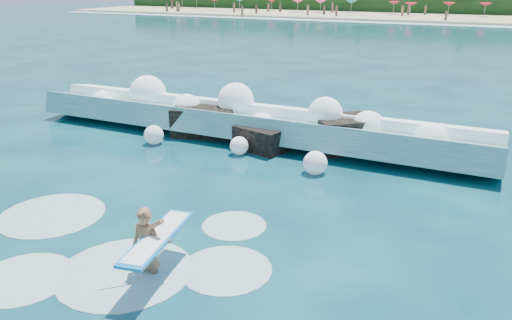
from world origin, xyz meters
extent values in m
plane|color=#07293B|center=(0.00, 0.00, 0.00)|extent=(200.00, 200.00, 0.00)
cube|color=tan|center=(0.00, 78.00, 0.20)|extent=(140.00, 20.00, 0.40)
cube|color=silver|center=(0.00, 67.00, 0.04)|extent=(140.00, 5.00, 0.08)
cube|color=black|center=(0.00, 88.00, 2.50)|extent=(140.00, 4.00, 5.00)
cube|color=teal|center=(-1.50, 7.20, 0.47)|extent=(18.77, 2.86, 1.57)
cube|color=white|center=(-1.50, 8.00, 0.94)|extent=(18.77, 1.32, 0.73)
cube|color=black|center=(-3.23, 7.04, 0.46)|extent=(2.90, 2.50, 1.33)
cube|color=black|center=(-0.23, 6.24, 0.36)|extent=(2.15, 1.85, 1.03)
cube|color=black|center=(2.47, 7.44, 0.50)|extent=(2.63, 2.58, 1.44)
imported|color=#946445|center=(1.10, -2.51, 0.61)|extent=(0.71, 0.51, 1.84)
cube|color=#0C7CD0|center=(1.38, -2.46, 0.92)|extent=(1.01, 2.58, 0.06)
cube|color=white|center=(1.38, -2.46, 0.94)|extent=(0.87, 2.36, 0.06)
cylinder|color=black|center=(1.28, -3.71, 0.45)|extent=(0.01, 0.91, 0.43)
sphere|color=white|center=(-8.42, 6.80, 0.85)|extent=(0.98, 0.98, 0.98)
sphere|color=white|center=(-6.55, 7.69, 1.21)|extent=(1.62, 1.62, 1.62)
sphere|color=white|center=(-4.19, 7.17, 0.93)|extent=(1.18, 1.18, 1.18)
sphere|color=white|center=(-2.17, 7.73, 1.32)|extent=(1.48, 1.48, 1.48)
sphere|color=white|center=(-0.61, 6.82, 0.62)|extent=(1.13, 1.13, 1.13)
sphere|color=white|center=(1.74, 7.40, 1.28)|extent=(1.29, 1.29, 1.29)
sphere|color=white|center=(3.31, 7.65, 0.87)|extent=(1.28, 1.28, 1.28)
sphere|color=white|center=(5.57, 7.06, 0.91)|extent=(1.15, 1.15, 1.15)
sphere|color=white|center=(-4.27, 4.94, 0.36)|extent=(0.75, 0.75, 0.75)
sphere|color=white|center=(-0.75, 5.26, 0.33)|extent=(0.67, 0.67, 0.67)
sphere|color=white|center=(2.35, 4.69, 0.35)|extent=(0.79, 0.79, 0.79)
ellipsoid|color=silver|center=(0.59, -2.67, 0.00)|extent=(2.99, 2.99, 0.15)
ellipsoid|color=silver|center=(-1.19, -3.81, 0.00)|extent=(2.14, 2.14, 0.11)
ellipsoid|color=silver|center=(2.51, -1.63, 0.00)|extent=(2.06, 2.06, 0.10)
ellipsoid|color=silver|center=(-3.02, -1.30, 0.00)|extent=(2.83, 2.83, 0.14)
ellipsoid|color=silver|center=(1.70, 0.28, 0.00)|extent=(1.69, 1.69, 0.08)
cone|color=red|center=(-44.33, 78.55, 2.25)|extent=(2.00, 2.00, 0.50)
cone|color=#137C70|center=(-39.78, 80.39, 2.25)|extent=(2.00, 2.00, 0.50)
cone|color=red|center=(-33.12, 80.89, 2.25)|extent=(2.00, 2.00, 0.50)
cone|color=#E94478|center=(-27.36, 79.65, 2.25)|extent=(2.00, 2.00, 0.50)
cone|color=#E94478|center=(-23.07, 79.91, 2.25)|extent=(2.00, 2.00, 0.50)
cone|color=#137C70|center=(-17.75, 81.16, 2.25)|extent=(2.00, 2.00, 0.50)
cone|color=red|center=(-10.30, 81.31, 2.25)|extent=(2.00, 2.00, 0.50)
cone|color=red|center=(-6.88, 77.59, 2.25)|extent=(2.00, 2.00, 0.50)
cone|color=red|center=(-1.30, 80.87, 2.25)|extent=(2.00, 2.00, 0.50)
cone|color=red|center=(4.13, 81.73, 2.25)|extent=(2.00, 2.00, 0.50)
cube|color=#3F332D|center=(-14.92, 68.66, 0.79)|extent=(0.35, 0.22, 1.41)
cube|color=#8C664C|center=(-49.88, 76.36, 1.10)|extent=(0.35, 0.22, 1.39)
cube|color=brown|center=(-32.13, 72.04, 1.16)|extent=(0.35, 0.22, 1.52)
cube|color=brown|center=(-36.52, 70.81, 1.08)|extent=(0.35, 0.22, 1.35)
cube|color=brown|center=(-13.06, 73.79, 1.12)|extent=(0.35, 0.22, 1.44)
cube|color=#3F332D|center=(-14.98, 70.73, 1.08)|extent=(0.35, 0.22, 1.35)
cube|color=brown|center=(-10.27, 71.58, 1.19)|extent=(0.35, 0.22, 1.59)
cube|color=#8C664C|center=(-29.09, 78.96, 1.20)|extent=(0.35, 0.22, 1.59)
cube|color=#3F332D|center=(-21.51, 81.75, 1.17)|extent=(0.35, 0.22, 1.53)
cube|color=#8C664C|center=(-18.62, 70.07, 1.11)|extent=(0.35, 0.22, 1.41)
cube|color=#3F332D|center=(-22.63, 72.16, 1.14)|extent=(0.35, 0.22, 1.49)
camera|label=1|loc=(7.20, -9.84, 5.95)|focal=35.00mm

